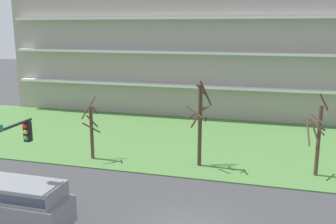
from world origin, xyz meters
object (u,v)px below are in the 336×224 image
object	(u,v)px
tree_left	(200,122)
van_gray_near_left	(15,202)
tree_center	(318,137)
tree_far_left	(92,129)

from	to	relation	value
tree_left	van_gray_near_left	distance (m)	12.41
tree_left	tree_center	bearing A→B (deg)	1.25
tree_left	van_gray_near_left	bearing A→B (deg)	-122.73
tree_far_left	van_gray_near_left	size ratio (longest dim) A/B	0.85
tree_far_left	tree_left	bearing A→B (deg)	4.89
tree_center	tree_far_left	bearing A→B (deg)	-176.90
tree_far_left	tree_left	xyz separation A→B (m)	(7.56, 0.65, 0.91)
tree_left	tree_center	distance (m)	7.37
tree_far_left	van_gray_near_left	distance (m)	9.77
tree_left	van_gray_near_left	size ratio (longest dim) A/B	1.14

